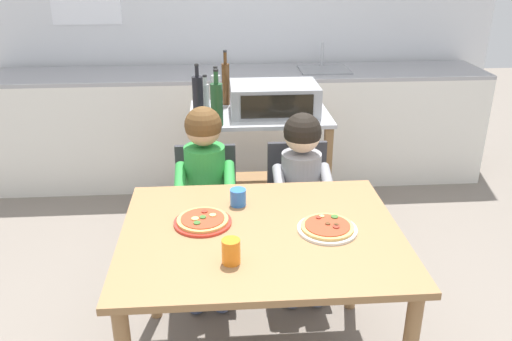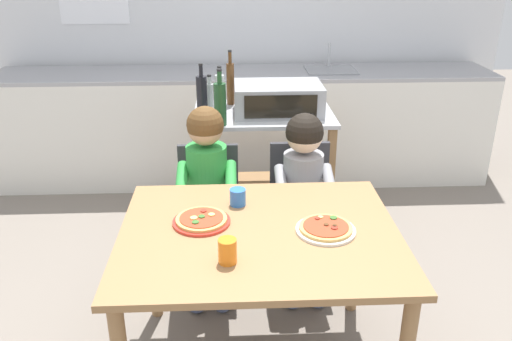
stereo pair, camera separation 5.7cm
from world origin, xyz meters
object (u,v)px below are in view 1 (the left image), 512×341
Objects in this scene: pizza_plate_red_rimmed at (203,221)px; child_in_green_shirt at (205,181)px; bottle_dark_olive_oil at (216,96)px; bottle_brown_beer at (217,103)px; bottle_slim_sauce at (198,96)px; drinking_cup_orange at (231,251)px; dining_chair_left at (207,207)px; child_in_grey_shirt at (302,181)px; toaster_oven at (274,98)px; dining_chair_right at (298,203)px; kitchen_island_cart at (259,153)px; bottle_clear_vinegar at (226,83)px; bottle_squat_spirits at (206,97)px; pizza_plate_white at (327,228)px; dining_table at (261,251)px; drinking_cup_blue at (238,197)px.

child_in_green_shirt is at bearing 90.00° from pizza_plate_red_rimmed.
bottle_brown_beer reaches higher than bottle_dark_olive_oil.
child_in_green_shirt is (-0.07, -0.59, -0.30)m from bottle_dark_olive_oil.
bottle_slim_sauce is 3.39× the size of drinking_cup_orange.
child_in_grey_shirt is (0.53, -0.11, 0.20)m from dining_chair_left.
dining_chair_right is at bearing -81.11° from toaster_oven.
kitchen_island_cart is 0.80m from child_in_green_shirt.
bottle_clear_vinegar reaches higher than bottle_brown_beer.
bottle_squat_spirits reaches higher than drinking_cup_orange.
bottle_squat_spirits reaches higher than child_in_grey_shirt.
bottle_dark_olive_oil reaches higher than child_in_grey_shirt.
child_in_green_shirt is (-0.14, -0.91, -0.31)m from bottle_clear_vinegar.
dining_table is at bearing 176.55° from pizza_plate_white.
child_in_green_shirt is (0.04, -0.63, -0.30)m from bottle_slim_sauce.
bottle_slim_sauce is (-0.39, -0.08, 0.42)m from kitchen_island_cart.
bottle_dark_olive_oil is 0.67m from child_in_green_shirt.
pizza_plate_white is (0.46, -1.12, -0.23)m from bottle_brown_beer.
bottle_dark_olive_oil is 0.97× the size of bottle_brown_beer.
toaster_oven reaches higher than dining_table.
pizza_plate_white is at bearing -75.91° from bottle_clear_vinegar.
dining_chair_left is at bearing 168.54° from child_in_grey_shirt.
pizza_plate_white is at bearing -86.25° from toaster_oven.
drinking_cup_orange is (-0.41, -1.00, 0.32)m from dining_chair_right.
child_in_green_shirt is at bearing 128.81° from pizza_plate_white.
bottle_squat_spirits is at bearing -126.31° from bottle_clear_vinegar.
child_in_green_shirt reaches higher than dining_chair_right.
pizza_plate_white is (0.39, -1.56, -0.25)m from bottle_clear_vinegar.
dining_chair_left is at bearing 107.66° from drinking_cup_blue.
dining_chair_left is at bearing 108.18° from dining_table.
bottle_squat_spirits is (-0.34, 0.01, 0.39)m from kitchen_island_cart.
bottle_squat_spirits is 0.75× the size of bottle_dark_olive_oil.
bottle_clear_vinegar reaches higher than bottle_slim_sauce.
toaster_oven is at bearing -35.68° from bottle_clear_vinegar.
bottle_brown_beer is (-0.06, -0.45, -0.01)m from bottle_clear_vinegar.
child_in_grey_shirt is (0.28, 0.65, 0.03)m from dining_table.
child_in_green_shirt is 1.05× the size of child_in_grey_shirt.
toaster_oven is at bearing -4.66° from bottle_squat_spirits.
bottle_dark_olive_oil is (-0.28, -0.12, 0.43)m from kitchen_island_cart.
child_in_green_shirt is at bearing -99.00° from bottle_brown_beer.
drinking_cup_orange is at bearing -115.17° from child_in_grey_shirt.
toaster_oven is 1.36m from pizza_plate_white.
bottle_dark_olive_oil reaches higher than drinking_cup_orange.
kitchen_island_cart is at bearing 104.54° from child_in_grey_shirt.
dining_chair_right is (0.46, -0.33, -0.51)m from bottle_brown_beer.
bottle_squat_spirits is at bearing 89.84° from dining_chair_left.
bottle_clear_vinegar is at bearing 137.04° from kitchen_island_cart.
drinking_cup_blue reaches higher than dining_chair_right.
bottle_brown_beer reaches higher than kitchen_island_cart.
dining_table is (-0.10, -1.35, 0.08)m from kitchen_island_cart.
bottle_squat_spirits is at bearing 89.86° from child_in_green_shirt.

